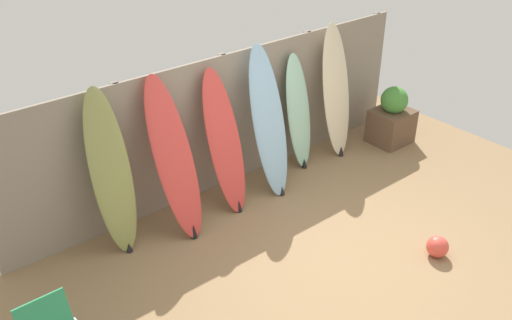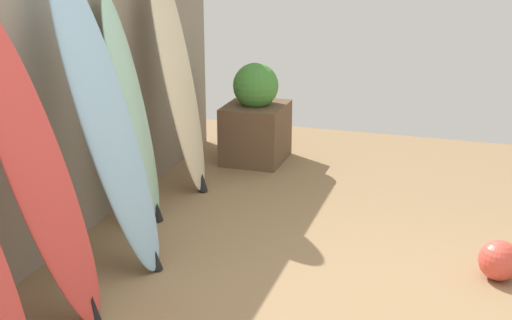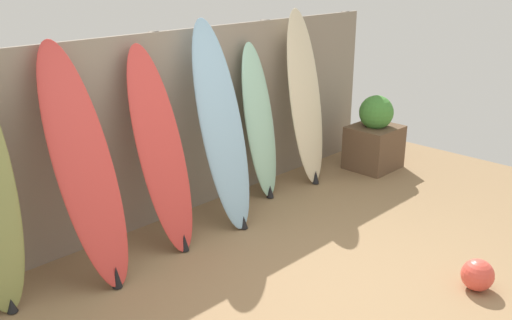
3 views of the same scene
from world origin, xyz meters
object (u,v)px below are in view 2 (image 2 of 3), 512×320
(surfboard_skyblue_3, at_px, (106,119))
(surfboard_cream_5, at_px, (178,74))
(planter_box, at_px, (256,119))
(surfboard_seafoam_4, at_px, (132,112))
(beach_ball, at_px, (499,260))
(surfboard_red_2, at_px, (37,168))

(surfboard_skyblue_3, distance_m, surfboard_cream_5, 1.38)
(surfboard_cream_5, distance_m, planter_box, 1.12)
(surfboard_cream_5, bearing_deg, surfboard_seafoam_4, 174.41)
(surfboard_skyblue_3, bearing_deg, planter_box, -5.27)
(surfboard_skyblue_3, distance_m, beach_ball, 2.51)
(surfboard_cream_5, relative_size, beach_ball, 7.74)
(surfboard_red_2, distance_m, beach_ball, 2.73)
(planter_box, height_order, beach_ball, planter_box)
(surfboard_red_2, height_order, planter_box, surfboard_red_2)
(surfboard_red_2, relative_size, planter_box, 1.95)
(surfboard_skyblue_3, xyz_separation_m, beach_ball, (0.52, -2.31, -0.83))
(planter_box, bearing_deg, surfboard_red_2, 175.14)
(surfboard_cream_5, bearing_deg, planter_box, -20.82)
(surfboard_seafoam_4, bearing_deg, surfboard_cream_5, -5.59)
(surfboard_cream_5, bearing_deg, surfboard_red_2, -177.33)
(surfboard_red_2, xyz_separation_m, surfboard_seafoam_4, (1.38, 0.16, -0.05))
(surfboard_red_2, relative_size, beach_ball, 7.05)
(surfboard_skyblue_3, height_order, planter_box, surfboard_skyblue_3)
(beach_ball, bearing_deg, surfboard_red_2, 116.81)
(surfboard_cream_5, bearing_deg, beach_ball, -109.15)
(planter_box, xyz_separation_m, beach_ball, (-1.76, -2.10, -0.26))
(surfboard_skyblue_3, bearing_deg, surfboard_seafoam_4, 15.67)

